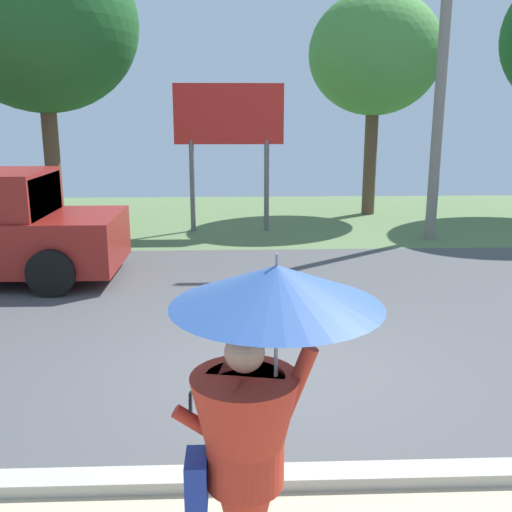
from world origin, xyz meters
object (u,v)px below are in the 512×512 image
at_px(monk_pedestrian, 254,425).
at_px(utility_pole, 442,60).
at_px(tree_center_back, 375,55).
at_px(tree_right_mid, 41,24).
at_px(roadside_billboard, 229,125).

bearing_deg(monk_pedestrian, utility_pole, 72.55).
bearing_deg(utility_pole, tree_center_back, 100.47).
distance_m(utility_pole, tree_center_back, 3.58).
xyz_separation_m(tree_center_back, tree_right_mid, (-8.05, -2.63, 0.37)).
height_order(utility_pole, tree_center_back, utility_pole).
relative_size(monk_pedestrian, tree_right_mid, 0.32).
xyz_separation_m(utility_pole, tree_center_back, (-0.65, 3.49, 0.43)).
relative_size(roadside_billboard, tree_center_back, 0.58).
bearing_deg(roadside_billboard, utility_pole, -14.32).
bearing_deg(utility_pole, monk_pedestrian, -113.68).
relative_size(monk_pedestrian, roadside_billboard, 0.61).
xyz_separation_m(monk_pedestrian, utility_pole, (4.40, 10.03, 2.77)).
xyz_separation_m(roadside_billboard, tree_center_back, (3.95, 2.32, 1.80)).
xyz_separation_m(roadside_billboard, tree_right_mid, (-4.10, -0.31, 2.18)).
relative_size(monk_pedestrian, utility_pole, 0.28).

